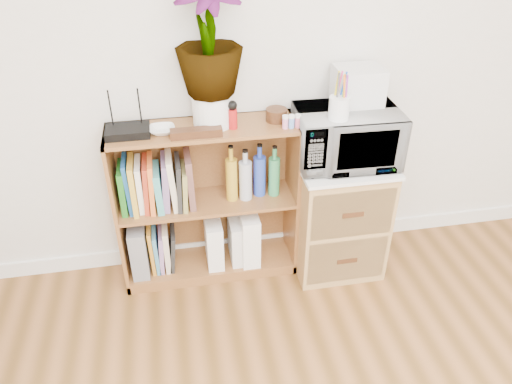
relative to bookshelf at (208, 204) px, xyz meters
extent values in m
cube|color=white|center=(0.35, 0.14, -0.42)|extent=(4.00, 0.02, 0.10)
cube|color=brown|center=(0.00, 0.00, 0.00)|extent=(1.00, 0.30, 0.95)
cube|color=#9E7542|center=(0.75, -0.08, -0.12)|extent=(0.50, 0.45, 0.70)
imported|color=silver|center=(0.75, -0.08, 0.39)|extent=(0.55, 0.38, 0.30)
cylinder|color=white|center=(0.66, -0.16, 0.60)|extent=(0.10, 0.10, 0.11)
cube|color=silver|center=(0.82, 0.01, 0.64)|extent=(0.24, 0.20, 0.19)
cube|color=black|center=(-0.37, -0.02, 0.49)|extent=(0.22, 0.15, 0.04)
imported|color=silver|center=(-0.21, -0.03, 0.49)|extent=(0.13, 0.13, 0.03)
cylinder|color=white|center=(0.06, 0.02, 0.56)|extent=(0.20, 0.20, 0.17)
imported|color=#336829|center=(0.06, 0.02, 0.93)|extent=(0.32, 0.32, 0.58)
cube|color=#341B0E|center=(-0.04, -0.10, 0.50)|extent=(0.26, 0.06, 0.04)
cylinder|color=#AD1515|center=(0.15, -0.04, 0.53)|extent=(0.05, 0.05, 0.10)
cylinder|color=#341A0E|center=(0.39, 0.01, 0.51)|extent=(0.11, 0.11, 0.07)
cube|color=pink|center=(0.45, -0.09, 0.50)|extent=(0.11, 0.04, 0.06)
cube|color=slate|center=(-0.41, 0.00, -0.25)|extent=(0.10, 0.25, 0.32)
cube|color=white|center=(0.02, -0.01, -0.26)|extent=(0.09, 0.24, 0.29)
cube|color=silver|center=(0.16, -0.01, -0.27)|extent=(0.09, 0.22, 0.27)
cube|color=white|center=(0.23, -0.01, -0.24)|extent=(0.10, 0.26, 0.33)
cube|color=#21701D|center=(-0.44, 0.00, 0.15)|extent=(0.03, 0.20, 0.26)
cube|color=#185194|center=(-0.41, 0.00, 0.18)|extent=(0.03, 0.20, 0.30)
cube|color=gold|center=(-0.39, 0.00, 0.18)|extent=(0.03, 0.20, 0.30)
cube|color=white|center=(-0.35, 0.00, 0.16)|extent=(0.03, 0.20, 0.27)
cube|color=#B0361E|center=(-0.32, 0.00, 0.17)|extent=(0.04, 0.20, 0.28)
cube|color=orange|center=(-0.29, 0.00, 0.17)|extent=(0.04, 0.20, 0.29)
cube|color=teal|center=(-0.26, 0.00, 0.14)|extent=(0.04, 0.20, 0.24)
cube|color=slate|center=(-0.22, 0.00, 0.17)|extent=(0.05, 0.20, 0.28)
cube|color=beige|center=(-0.18, 0.00, 0.18)|extent=(0.05, 0.20, 0.31)
cube|color=black|center=(-0.15, 0.00, 0.16)|extent=(0.04, 0.20, 0.28)
cube|color=olive|center=(-0.12, 0.00, 0.14)|extent=(0.04, 0.20, 0.23)
cube|color=brown|center=(-0.09, 0.00, 0.17)|extent=(0.04, 0.20, 0.30)
cylinder|color=gold|center=(0.14, 0.00, 0.19)|extent=(0.06, 0.06, 0.32)
cylinder|color=#B1B8C8|center=(0.22, 0.00, 0.17)|extent=(0.07, 0.07, 0.29)
cylinder|color=#2744B8|center=(0.30, 0.00, 0.18)|extent=(0.07, 0.07, 0.31)
cylinder|color=#338E54|center=(0.38, 0.00, 0.17)|extent=(0.06, 0.06, 0.30)
cube|color=#C47F22|center=(-0.34, 0.00, -0.26)|extent=(0.03, 0.19, 0.30)
cube|color=teal|center=(-0.31, 0.00, -0.28)|extent=(0.03, 0.19, 0.26)
cube|color=#936CA2|center=(-0.29, 0.00, -0.28)|extent=(0.04, 0.19, 0.25)
cube|color=beige|center=(-0.25, 0.00, -0.26)|extent=(0.03, 0.19, 0.28)
cube|color=black|center=(-0.22, 0.00, -0.28)|extent=(0.05, 0.19, 0.24)
camera|label=1|loc=(-0.15, -2.33, 1.58)|focal=35.00mm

